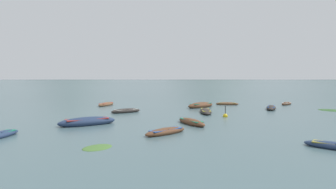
% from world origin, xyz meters
% --- Properties ---
extents(ground_plane, '(6000.00, 6000.00, 0.00)m').
position_xyz_m(ground_plane, '(0.00, 1500.00, 0.00)').
color(ground_plane, '#476066').
extents(mountain_1, '(786.14, 786.14, 324.54)m').
position_xyz_m(mountain_1, '(-620.73, 2085.48, 162.27)').
color(mountain_1, '#4C5B56').
rests_on(mountain_1, ground).
extents(mountain_2, '(681.02, 681.02, 282.49)m').
position_xyz_m(mountain_2, '(350.89, 1685.35, 141.24)').
color(mountain_2, '#56665B').
rests_on(mountain_2, ground).
extents(rowboat_0, '(2.76, 2.94, 0.45)m').
position_xyz_m(rowboat_0, '(16.96, 32.01, 0.14)').
color(rowboat_0, '#4C3323').
rests_on(rowboat_0, ground).
extents(rowboat_1, '(2.26, 3.67, 0.55)m').
position_xyz_m(rowboat_1, '(1.72, 16.65, 0.17)').
color(rowboat_1, brown).
rests_on(rowboat_1, ground).
extents(rowboat_2, '(4.25, 3.98, 0.80)m').
position_xyz_m(rowboat_2, '(4.57, 29.07, 0.25)').
color(rowboat_2, brown).
rests_on(rowboat_2, ground).
extents(rowboat_3, '(2.12, 3.73, 0.56)m').
position_xyz_m(rowboat_3, '(-7.56, 31.85, 0.18)').
color(rowboat_3, brown).
rests_on(rowboat_3, ground).
extents(rowboat_6, '(4.54, 3.33, 0.77)m').
position_xyz_m(rowboat_6, '(-6.35, 16.75, 0.24)').
color(rowboat_6, navy).
rests_on(rowboat_6, ground).
extents(rowboat_7, '(3.17, 1.34, 0.46)m').
position_xyz_m(rowboat_7, '(8.72, 32.09, 0.15)').
color(rowboat_7, brown).
rests_on(rowboat_7, ground).
extents(rowboat_8, '(3.38, 2.70, 0.53)m').
position_xyz_m(rowboat_8, '(-4.19, 24.37, 0.17)').
color(rowboat_8, '#2D2826').
rests_on(rowboat_8, ground).
extents(rowboat_9, '(2.60, 4.04, 0.56)m').
position_xyz_m(rowboat_9, '(12.41, 26.53, 0.18)').
color(rowboat_9, '#2D2826').
rests_on(rowboat_9, ground).
extents(rowboat_10, '(3.13, 2.81, 0.49)m').
position_xyz_m(rowboat_10, '(-0.44, 13.01, 0.15)').
color(rowboat_10, brown).
rests_on(rowboat_10, ground).
extents(rowboat_11, '(1.59, 4.55, 0.53)m').
position_xyz_m(rowboat_11, '(4.18, 23.66, 0.17)').
color(rowboat_11, '#2D2826').
rests_on(rowboat_11, ground).
extents(mooring_buoy, '(0.44, 0.44, 1.19)m').
position_xyz_m(mooring_buoy, '(5.42, 20.52, 0.11)').
color(mooring_buoy, yellow).
rests_on(mooring_buoy, ground).
extents(weed_patch_1, '(2.03, 2.07, 0.14)m').
position_xyz_m(weed_patch_1, '(-4.12, 9.67, 0.00)').
color(weed_patch_1, '#477033').
rests_on(weed_patch_1, ground).
extents(weed_patch_3, '(3.77, 3.94, 0.14)m').
position_xyz_m(weed_patch_3, '(18.83, 25.00, 0.00)').
color(weed_patch_3, '#2D5628').
rests_on(weed_patch_3, ground).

